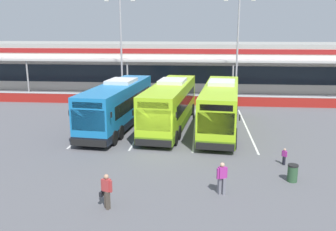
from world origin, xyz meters
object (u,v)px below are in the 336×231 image
Objects in this scene: coach_bus_left_centre at (170,105)px; lamp_post_centre at (238,44)px; litter_bin at (293,173)px; coach_bus_centre at (220,107)px; pedestrian_with_handbag at (106,190)px; pedestrian_in_dark_coat at (222,177)px; lamp_post_west at (121,43)px; coach_bus_leftmost at (118,105)px; pedestrian_child at (284,156)px.

coach_bus_left_centre is 1.12× the size of lamp_post_centre.
coach_bus_centre is at bearing 108.66° from litter_bin.
coach_bus_left_centre reaches higher than pedestrian_with_handbag.
coach_bus_centre reaches higher than pedestrian_in_dark_coat.
lamp_post_west is 11.83× the size of litter_bin.
lamp_post_west reaches higher than coach_bus_leftmost.
coach_bus_left_centre is 13.02m from lamp_post_west.
lamp_post_centre reaches higher than coach_bus_left_centre.
lamp_post_centre is at bearing 60.70° from coach_bus_left_centre.
pedestrian_child reaches higher than litter_bin.
lamp_post_west is at bearing 120.75° from coach_bus_left_centre.
lamp_post_centre is (7.87, 25.02, 5.43)m from pedestrian_with_handbag.
pedestrian_with_handbag is 5.49m from pedestrian_in_dark_coat.
litter_bin is at bearing -87.14° from lamp_post_centre.
pedestrian_in_dark_coat is 0.15× the size of lamp_post_west.
coach_bus_leftmost is 1.00× the size of coach_bus_centre.
lamp_post_west is at bearing 100.68° from coach_bus_leftmost.
litter_bin is (13.55, -20.68, -5.82)m from lamp_post_west.
coach_bus_leftmost is at bearing -132.19° from lamp_post_centre.
lamp_post_centre reaches higher than pedestrian_child.
pedestrian_child is 19.79m from lamp_post_centre.
pedestrian_with_handbag is at bearing -107.46° from lamp_post_centre.
coach_bus_centre is 13.27× the size of litter_bin.
coach_bus_left_centre is 4.02m from coach_bus_centre.
coach_bus_left_centre is at bearing 5.36° from coach_bus_leftmost.
pedestrian_child is (9.03, 6.13, -0.32)m from pedestrian_with_handbag.
coach_bus_centre is at bearing 67.38° from pedestrian_with_handbag.
litter_bin is at bearing 22.65° from pedestrian_with_handbag.
litter_bin is at bearing 26.06° from pedestrian_in_dark_coat.
coach_bus_leftmost is 7.62× the size of pedestrian_in_dark_coat.
lamp_post_west reaches higher than coach_bus_centre.
pedestrian_child is at bearing 47.63° from pedestrian_in_dark_coat.
coach_bus_leftmost is 1.00× the size of coach_bus_left_centre.
coach_bus_centre is at bearing -0.03° from coach_bus_leftmost.
coach_bus_leftmost is 13.27× the size of litter_bin.
coach_bus_left_centre is 10.81m from pedestrian_child.
lamp_post_centre is (-1.16, 18.90, 5.75)m from pedestrian_child.
lamp_post_centre is at bearing 78.99° from coach_bus_centre.
lamp_post_centre reaches higher than coach_bus_leftmost.
coach_bus_leftmost is at bearing 139.60° from litter_bin.
pedestrian_with_handbag reaches higher than pedestrian_child.
coach_bus_leftmost is 11.96m from lamp_post_west.
coach_bus_leftmost and coach_bus_left_centre have the same top height.
litter_bin is at bearing -92.27° from pedestrian_child.
pedestrian_child is (3.40, -7.38, -1.24)m from coach_bus_centre.
coach_bus_leftmost reaches higher than pedestrian_child.
coach_bus_centre is at bearing 87.66° from pedestrian_in_dark_coat.
coach_bus_leftmost is at bearing -174.64° from coach_bus_left_centre.
lamp_post_west is (-13.65, 18.28, 5.75)m from pedestrian_child.
coach_bus_left_centre is 12.60m from litter_bin.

